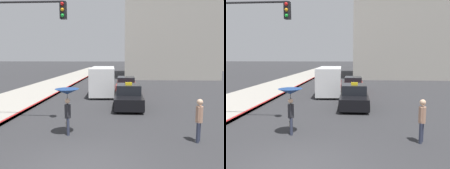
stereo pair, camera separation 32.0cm
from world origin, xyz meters
The scene contains 7 objects.
taxi centered at (1.67, 8.32, 0.69)m, with size 1.91×4.04×1.68m.
sedan_red centered at (1.53, 14.65, 0.66)m, with size 1.91×4.66×1.45m.
ambulance_van centered at (-0.55, 13.18, 1.34)m, with size 2.33×5.54×2.42m.
pedestrian_with_umbrella centered at (-1.04, 2.91, 1.64)m, with size 1.03×1.03×2.01m.
pedestrian_man centered at (4.32, 2.39, 1.01)m, with size 0.37×0.40×1.73m.
traffic_light centered at (-3.70, 4.34, 4.32)m, with size 3.85×0.38×6.23m.
building_tower_near centered at (8.27, 32.47, 12.42)m, with size 13.75×13.98×24.83m.
Camera 1 is at (1.39, -6.10, 3.36)m, focal length 35.00 mm.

